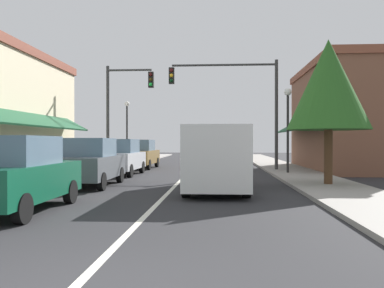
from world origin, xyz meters
name	(u,v)px	position (x,y,z in m)	size (l,w,h in m)	color
ground_plane	(189,172)	(0.00, 18.00, 0.00)	(80.00, 80.00, 0.00)	#28282B
sidewalk_left	(91,170)	(-5.50, 18.00, 0.06)	(2.60, 56.00, 0.12)	#A39E99
sidewalk_right	(291,171)	(5.50, 18.00, 0.06)	(2.60, 56.00, 0.12)	gray
lane_center_stripe	(189,172)	(0.00, 18.00, 0.00)	(0.14, 52.00, 0.01)	silver
storefront_right_block	(344,118)	(8.94, 20.00, 3.06)	(5.60, 10.20, 6.11)	brown
parked_car_nearest_left	(16,174)	(-3.09, 5.09, 0.88)	(1.83, 4.13, 1.77)	#0F4C33
parked_car_second_left	(90,162)	(-3.11, 10.56, 0.88)	(1.84, 4.13, 1.77)	#4C5156
parked_car_third_left	(120,157)	(-3.21, 15.52, 0.88)	(1.83, 4.12, 1.77)	#B7BABF
parked_car_far_left	(140,154)	(-3.21, 20.54, 0.88)	(1.86, 4.14, 1.77)	brown
van_in_lane	(216,157)	(1.52, 9.43, 1.15)	(2.06, 5.21, 2.12)	silver
traffic_signal_mast_arm	(239,95)	(2.77, 18.40, 4.25)	(6.03, 0.50, 6.17)	#333333
traffic_signal_left_corner	(122,102)	(-3.94, 18.90, 3.94)	(2.80, 0.50, 6.04)	#333333
street_lamp_right_mid	(288,116)	(5.04, 16.19, 2.93)	(0.36, 0.36, 4.29)	black
street_lamp_left_far	(127,122)	(-4.97, 24.56, 3.09)	(0.36, 0.36, 4.56)	black
tree_right_near	(328,85)	(5.56, 10.84, 3.69)	(2.96, 2.96, 5.34)	#4C331E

